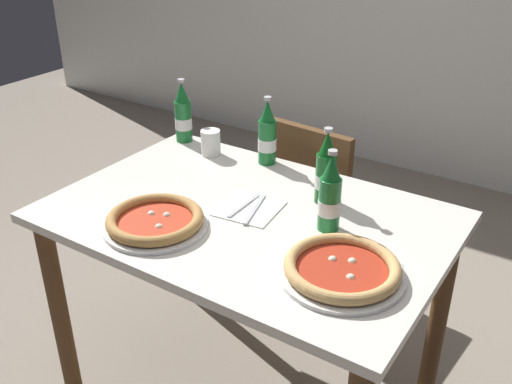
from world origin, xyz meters
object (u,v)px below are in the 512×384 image
Objects in this scene: pizza_margherita_near at (155,221)px; paper_cup at (211,143)px; beer_bottle_extra at (267,136)px; beer_bottle_right at (330,197)px; beer_bottle_left at (326,172)px; dining_table_main at (247,244)px; beer_bottle_center at (183,115)px; pizza_marinara_far at (342,269)px; chair_behind_table at (319,204)px; napkin_with_cutlery at (249,208)px.

paper_cup is (-0.18, 0.51, 0.03)m from pizza_margherita_near.
beer_bottle_extra is at bearing 86.87° from pizza_margherita_near.
beer_bottle_right is at bearing -21.39° from paper_cup.
pizza_margherita_near is 1.24× the size of beer_bottle_left.
dining_table_main is 4.86× the size of beer_bottle_center.
beer_bottle_left and beer_bottle_extra have the same top height.
beer_bottle_left reaches higher than pizza_margherita_near.
beer_bottle_left and beer_bottle_center have the same top height.
beer_bottle_center is 0.83m from beer_bottle_right.
pizza_marinara_far is at bearing -54.48° from beer_bottle_right.
chair_behind_table is 0.60m from beer_bottle_left.
beer_bottle_right is 1.00× the size of beer_bottle_extra.
paper_cup reaches higher than pizza_margherita_near.
dining_table_main is 0.43m from beer_bottle_extra.
napkin_with_cutlery is (-0.39, 0.16, -0.02)m from pizza_marinara_far.
beer_bottle_center is at bearing 122.20° from pizza_margherita_near.
beer_bottle_right is 0.65m from paper_cup.
pizza_marinara_far is (0.44, -0.75, 0.29)m from chair_behind_table.
pizza_margherita_near is 0.51m from beer_bottle_right.
chair_behind_table is 0.66m from beer_bottle_center.
beer_bottle_center is 2.60× the size of paper_cup.
beer_bottle_center is 1.23× the size of napkin_with_cutlery.
paper_cup is at bearing 109.72° from pizza_margherita_near.
chair_behind_table is at bearing 118.80° from beer_bottle_right.
pizza_margherita_near is 1.24× the size of beer_bottle_center.
beer_bottle_left is at bearing 121.01° from beer_bottle_right.
pizza_margherita_near and pizza_marinara_far have the same top height.
chair_behind_table is at bearing 120.61° from pizza_marinara_far.
beer_bottle_center is (-0.35, 0.56, 0.08)m from pizza_margherita_near.
pizza_margherita_near is at bearing -125.18° from napkin_with_cutlery.
dining_table_main is at bearing -167.69° from beer_bottle_right.
beer_bottle_center is (-0.53, 0.34, 0.22)m from dining_table_main.
beer_bottle_left is 1.23× the size of napkin_with_cutlery.
beer_bottle_right is at bearing -36.47° from beer_bottle_extra.
paper_cup is at bearing 158.61° from beer_bottle_right.
beer_bottle_left reaches higher than pizza_marinara_far.
beer_bottle_left reaches higher than dining_table_main.
napkin_with_cutlery is at bearing -37.36° from paper_cup.
pizza_margherita_near reaches higher than dining_table_main.
pizza_margherita_near is 0.57m from pizza_marinara_far.
pizza_marinara_far is 1.32× the size of beer_bottle_center.
chair_behind_table is 0.47m from beer_bottle_extra.
chair_behind_table is 2.61× the size of pizza_marinara_far.
pizza_margherita_near is 0.29m from napkin_with_cutlery.
pizza_margherita_near is at bearing -57.80° from beer_bottle_center.
pizza_marinara_far is at bearing -56.35° from beer_bottle_left.
dining_table_main is at bearing -32.99° from beer_bottle_center.
napkin_with_cutlery is at bearing -134.61° from beer_bottle_left.
beer_bottle_right is (0.25, 0.05, 0.22)m from dining_table_main.
beer_bottle_center is at bearing 147.01° from dining_table_main.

